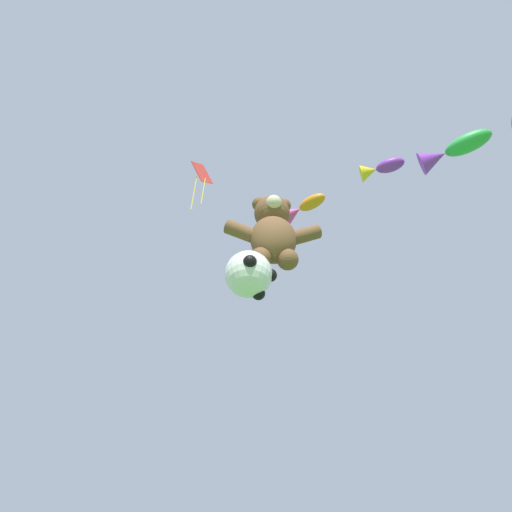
# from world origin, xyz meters

# --- Properties ---
(teddy_bear_kite) EXTENTS (2.49, 1.10, 2.52)m
(teddy_bear_kite) POSITION_xyz_m (0.24, 4.08, 7.54)
(teddy_bear_kite) COLOR brown
(soccer_ball_kite) EXTENTS (1.15, 1.14, 1.06)m
(soccer_ball_kite) POSITION_xyz_m (-0.35, 3.99, 5.95)
(soccer_ball_kite) COLOR white
(fish_kite_tangerine) EXTENTS (1.62, 1.50, 0.64)m
(fish_kite_tangerine) POSITION_xyz_m (1.72, 6.12, 11.30)
(fish_kite_tangerine) COLOR orange
(fish_kite_violet) EXTENTS (1.55, 1.10, 0.62)m
(fish_kite_violet) POSITION_xyz_m (4.09, 4.34, 11.40)
(fish_kite_violet) COLOR purple
(fish_kite_emerald) EXTENTS (2.11, 1.80, 0.79)m
(fish_kite_emerald) POSITION_xyz_m (5.97, 3.34, 11.04)
(fish_kite_emerald) COLOR green
(diamond_kite) EXTENTS (0.80, 0.93, 2.69)m
(diamond_kite) POSITION_xyz_m (-2.09, 5.40, 11.89)
(diamond_kite) COLOR red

